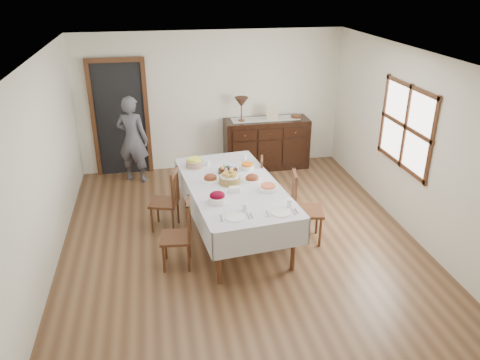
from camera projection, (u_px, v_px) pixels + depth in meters
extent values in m
plane|color=brown|center=(241.00, 243.00, 6.67)|extent=(6.00, 6.00, 0.00)
cube|color=silver|center=(242.00, 58.00, 5.61)|extent=(5.00, 6.00, 0.02)
cube|color=white|center=(212.00, 101.00, 8.83)|extent=(5.00, 0.02, 2.60)
cube|color=white|center=(318.00, 306.00, 3.45)|extent=(5.00, 0.02, 2.60)
cube|color=white|center=(41.00, 173.00, 5.72)|extent=(0.02, 6.00, 2.60)
cube|color=white|center=(416.00, 147.00, 6.56)|extent=(0.02, 6.00, 2.60)
cube|color=white|center=(406.00, 127.00, 6.75)|extent=(0.02, 1.30, 1.10)
cube|color=#522E1A|center=(406.00, 127.00, 6.75)|extent=(0.03, 1.46, 1.26)
cube|color=black|center=(121.00, 120.00, 8.61)|extent=(0.90, 0.06, 2.10)
cube|color=#522E1A|center=(121.00, 120.00, 8.59)|extent=(1.04, 0.08, 2.18)
cube|color=silver|center=(233.00, 186.00, 6.52)|extent=(1.46, 2.51, 0.04)
cylinder|color=#522E1A|center=(219.00, 257.00, 5.67)|extent=(0.06, 0.06, 0.77)
cylinder|color=#522E1A|center=(293.00, 244.00, 5.93)|extent=(0.06, 0.06, 0.77)
cylinder|color=#522E1A|center=(186.00, 188.00, 7.47)|extent=(0.06, 0.06, 0.77)
cylinder|color=#522E1A|center=(244.00, 180.00, 7.73)|extent=(0.06, 0.06, 0.77)
cube|color=silver|center=(191.00, 202.00, 6.43)|extent=(0.30, 2.42, 0.37)
cube|color=silver|center=(274.00, 191.00, 6.75)|extent=(0.30, 2.42, 0.37)
cube|color=silver|center=(262.00, 239.00, 5.54)|extent=(1.23, 0.16, 0.37)
cube|color=silver|center=(212.00, 165.00, 7.64)|extent=(1.23, 0.16, 0.37)
cube|color=#522E1A|center=(176.00, 238.00, 6.01)|extent=(0.44, 0.44, 0.04)
cylinder|color=#522E1A|center=(166.00, 246.00, 6.24)|extent=(0.03, 0.03, 0.40)
cylinder|color=#522E1A|center=(164.00, 259.00, 5.95)|extent=(0.03, 0.03, 0.40)
cylinder|color=#522E1A|center=(189.00, 245.00, 6.26)|extent=(0.03, 0.03, 0.40)
cylinder|color=#522E1A|center=(189.00, 259.00, 5.97)|extent=(0.03, 0.03, 0.40)
cylinder|color=#522E1A|center=(189.00, 213.00, 6.07)|extent=(0.04, 0.04, 0.52)
cylinder|color=#522E1A|center=(188.00, 226.00, 5.76)|extent=(0.04, 0.04, 0.52)
cube|color=#522E1A|center=(188.00, 204.00, 5.83)|extent=(0.08, 0.38, 0.07)
cylinder|color=#522E1A|center=(189.00, 218.00, 6.00)|extent=(0.02, 0.02, 0.43)
cylinder|color=#522E1A|center=(189.00, 221.00, 5.92)|extent=(0.02, 0.02, 0.43)
cylinder|color=#522E1A|center=(189.00, 224.00, 5.85)|extent=(0.02, 0.02, 0.43)
cube|color=#522E1A|center=(164.00, 203.00, 6.92)|extent=(0.49, 0.49, 0.04)
cylinder|color=#522E1A|center=(158.00, 210.00, 7.17)|extent=(0.03, 0.03, 0.40)
cylinder|color=#522E1A|center=(152.00, 220.00, 6.88)|extent=(0.03, 0.03, 0.40)
cylinder|color=#522E1A|center=(178.00, 211.00, 7.14)|extent=(0.03, 0.03, 0.40)
cylinder|color=#522E1A|center=(173.00, 221.00, 6.85)|extent=(0.03, 0.03, 0.40)
cylinder|color=#522E1A|center=(178.00, 182.00, 6.95)|extent=(0.04, 0.04, 0.52)
cylinder|color=#522E1A|center=(172.00, 192.00, 6.64)|extent=(0.04, 0.04, 0.52)
cube|color=#522E1A|center=(174.00, 173.00, 6.70)|extent=(0.15, 0.37, 0.07)
cylinder|color=#522E1A|center=(176.00, 186.00, 6.88)|extent=(0.02, 0.02, 0.43)
cylinder|color=#522E1A|center=(175.00, 188.00, 6.80)|extent=(0.02, 0.02, 0.43)
cylinder|color=#522E1A|center=(174.00, 191.00, 6.73)|extent=(0.02, 0.02, 0.43)
cube|color=#522E1A|center=(307.00, 211.00, 6.58)|extent=(0.51, 0.51, 0.04)
cylinder|color=#522E1A|center=(320.00, 232.00, 6.52)|extent=(0.04, 0.04, 0.44)
cylinder|color=#522E1A|center=(317.00, 220.00, 6.84)|extent=(0.04, 0.04, 0.44)
cylinder|color=#522E1A|center=(295.00, 232.00, 6.52)|extent=(0.04, 0.04, 0.44)
cylinder|color=#522E1A|center=(293.00, 220.00, 6.84)|extent=(0.04, 0.04, 0.44)
cylinder|color=#522E1A|center=(295.00, 198.00, 6.30)|extent=(0.04, 0.04, 0.58)
cylinder|color=#522E1A|center=(293.00, 187.00, 6.64)|extent=(0.04, 0.04, 0.58)
cube|color=#522E1A|center=(295.00, 176.00, 6.37)|extent=(0.12, 0.41, 0.08)
cylinder|color=#522E1A|center=(295.00, 197.00, 6.39)|extent=(0.02, 0.02, 0.47)
cylinder|color=#522E1A|center=(294.00, 194.00, 6.48)|extent=(0.02, 0.02, 0.47)
cylinder|color=#522E1A|center=(294.00, 191.00, 6.56)|extent=(0.02, 0.02, 0.47)
cube|color=#522E1A|center=(272.00, 189.00, 7.37)|extent=(0.46, 0.46, 0.04)
cylinder|color=#522E1A|center=(282.00, 206.00, 7.31)|extent=(0.03, 0.03, 0.39)
cylinder|color=#522E1A|center=(281.00, 197.00, 7.60)|extent=(0.03, 0.03, 0.39)
cylinder|color=#522E1A|center=(262.00, 205.00, 7.33)|extent=(0.03, 0.03, 0.39)
cylinder|color=#522E1A|center=(262.00, 197.00, 7.61)|extent=(0.03, 0.03, 0.39)
cylinder|color=#522E1A|center=(261.00, 178.00, 7.13)|extent=(0.04, 0.04, 0.51)
cylinder|color=#522E1A|center=(262.00, 170.00, 7.43)|extent=(0.04, 0.04, 0.51)
cube|color=#522E1A|center=(262.00, 161.00, 7.19)|extent=(0.12, 0.36, 0.07)
cylinder|color=#522E1A|center=(261.00, 177.00, 7.21)|extent=(0.02, 0.02, 0.42)
cylinder|color=#522E1A|center=(262.00, 175.00, 7.29)|extent=(0.02, 0.02, 0.42)
cylinder|color=#522E1A|center=(262.00, 173.00, 7.36)|extent=(0.02, 0.02, 0.42)
cube|color=black|center=(266.00, 144.00, 9.08)|extent=(1.62, 0.54, 0.97)
cube|color=black|center=(245.00, 135.00, 8.63)|extent=(0.45, 0.02, 0.19)
sphere|color=brown|center=(245.00, 136.00, 8.61)|extent=(0.03, 0.03, 0.03)
cube|color=black|center=(270.00, 134.00, 8.71)|extent=(0.45, 0.02, 0.19)
sphere|color=brown|center=(270.00, 134.00, 8.70)|extent=(0.03, 0.03, 0.03)
cube|color=black|center=(295.00, 132.00, 8.80)|extent=(0.45, 0.02, 0.19)
sphere|color=brown|center=(295.00, 133.00, 8.78)|extent=(0.03, 0.03, 0.03)
imported|color=#555560|center=(132.00, 137.00, 8.35)|extent=(0.62, 0.53, 1.70)
cylinder|color=olive|center=(230.00, 180.00, 6.54)|extent=(0.30, 0.30, 0.10)
cylinder|color=silver|center=(230.00, 176.00, 6.52)|extent=(0.27, 0.27, 0.02)
sphere|color=gold|center=(235.00, 174.00, 6.52)|extent=(0.08, 0.08, 0.08)
sphere|color=gold|center=(231.00, 172.00, 6.57)|extent=(0.08, 0.08, 0.08)
sphere|color=gold|center=(226.00, 172.00, 6.56)|extent=(0.08, 0.08, 0.08)
sphere|color=gold|center=(224.00, 174.00, 6.49)|extent=(0.08, 0.08, 0.08)
sphere|color=gold|center=(228.00, 176.00, 6.44)|extent=(0.08, 0.08, 0.08)
sphere|color=gold|center=(233.00, 176.00, 6.45)|extent=(0.08, 0.08, 0.08)
cylinder|color=black|center=(228.00, 171.00, 6.89)|extent=(0.29, 0.29, 0.05)
ellipsoid|color=pink|center=(233.00, 168.00, 6.88)|extent=(0.05, 0.05, 0.06)
ellipsoid|color=#81D4FF|center=(230.00, 166.00, 6.93)|extent=(0.05, 0.05, 0.06)
ellipsoid|color=#70C867|center=(224.00, 166.00, 6.92)|extent=(0.05, 0.05, 0.06)
ellipsoid|color=#FE9F44|center=(223.00, 168.00, 6.85)|extent=(0.05, 0.05, 0.06)
ellipsoid|color=#B87AC6|center=(226.00, 170.00, 6.80)|extent=(0.05, 0.05, 0.06)
ellipsoid|color=#FCE670|center=(231.00, 169.00, 6.81)|extent=(0.05, 0.05, 0.06)
cylinder|color=white|center=(210.00, 179.00, 6.66)|extent=(0.30, 0.30, 0.01)
ellipsoid|color=maroon|center=(210.00, 178.00, 6.64)|extent=(0.19, 0.16, 0.11)
cylinder|color=white|center=(252.00, 180.00, 6.65)|extent=(0.29, 0.29, 0.01)
ellipsoid|color=maroon|center=(252.00, 178.00, 6.64)|extent=(0.19, 0.16, 0.11)
cylinder|color=white|center=(217.00, 200.00, 6.00)|extent=(0.24, 0.24, 0.08)
ellipsoid|color=#5D0015|center=(217.00, 195.00, 5.98)|extent=(0.20, 0.17, 0.11)
cylinder|color=white|center=(247.00, 167.00, 7.02)|extent=(0.19, 0.19, 0.06)
cylinder|color=orange|center=(247.00, 164.00, 7.00)|extent=(0.18, 0.18, 0.03)
cylinder|color=tan|center=(194.00, 164.00, 7.08)|extent=(0.26, 0.26, 0.10)
cylinder|color=#EBF642|center=(194.00, 160.00, 7.05)|extent=(0.20, 0.20, 0.04)
cylinder|color=white|center=(268.00, 188.00, 6.35)|extent=(0.27, 0.27, 0.05)
cylinder|color=#ED6740|center=(268.00, 186.00, 6.33)|extent=(0.20, 0.20, 0.02)
cube|color=white|center=(234.00, 189.00, 6.29)|extent=(0.15, 0.11, 0.07)
cylinder|color=white|center=(235.00, 217.00, 5.65)|extent=(0.25, 0.25, 0.01)
cube|color=silver|center=(221.00, 218.00, 5.62)|extent=(0.09, 0.13, 0.01)
cube|color=#B6B6BB|center=(221.00, 218.00, 5.62)|extent=(0.03, 0.16, 0.01)
cube|color=#B6B6BB|center=(248.00, 216.00, 5.67)|extent=(0.03, 0.18, 0.01)
cube|color=#B6B6BB|center=(251.00, 216.00, 5.68)|extent=(0.03, 0.14, 0.01)
cylinder|color=white|center=(245.00, 207.00, 5.79)|extent=(0.07, 0.07, 0.10)
cylinder|color=white|center=(281.00, 213.00, 5.75)|extent=(0.25, 0.25, 0.01)
cube|color=silver|center=(268.00, 214.00, 5.72)|extent=(0.09, 0.13, 0.01)
cube|color=#B6B6BB|center=(268.00, 214.00, 5.72)|extent=(0.03, 0.16, 0.01)
cube|color=#B6B6BB|center=(293.00, 212.00, 5.78)|extent=(0.03, 0.18, 0.01)
cube|color=#B6B6BB|center=(297.00, 211.00, 5.78)|extent=(0.03, 0.14, 0.01)
cylinder|color=white|center=(289.00, 203.00, 5.89)|extent=(0.07, 0.07, 0.10)
cylinder|color=white|center=(208.00, 163.00, 7.13)|extent=(0.07, 0.07, 0.09)
cylinder|color=white|center=(245.00, 157.00, 7.32)|extent=(0.06, 0.06, 0.11)
cube|color=silver|center=(265.00, 119.00, 8.91)|extent=(1.30, 0.35, 0.01)
cylinder|color=brown|center=(241.00, 121.00, 8.77)|extent=(0.12, 0.12, 0.03)
cylinder|color=brown|center=(241.00, 113.00, 8.71)|extent=(0.02, 0.02, 0.25)
cone|color=#43281D|center=(241.00, 102.00, 8.63)|extent=(0.26, 0.26, 0.18)
cube|color=#C4B38D|center=(272.00, 113.00, 8.80)|extent=(0.22, 0.08, 0.28)
cylinder|color=#522E1A|center=(296.00, 116.00, 8.97)|extent=(0.20, 0.20, 0.06)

